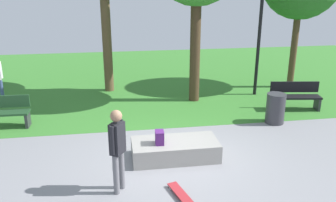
{
  "coord_description": "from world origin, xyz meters",
  "views": [
    {
      "loc": [
        -1.31,
        -7.43,
        4.05
      ],
      "look_at": [
        0.04,
        1.19,
        1.09
      ],
      "focal_mm": 37.84,
      "sensor_mm": 36.0,
      "label": 1
    }
  ],
  "objects_px": {
    "backpack_on_ledge": "(160,137)",
    "skater_performing_trick": "(118,145)",
    "lamp_post": "(260,29)",
    "concrete_ledge": "(175,150)",
    "skateboard_by_ledge": "(180,193)",
    "park_bench_far_right": "(1,111)",
    "park_bench_by_oak": "(295,95)",
    "trash_bin": "(275,108)"
  },
  "relations": [
    {
      "from": "backpack_on_ledge",
      "to": "skater_performing_trick",
      "type": "height_order",
      "value": "skater_performing_trick"
    },
    {
      "from": "skater_performing_trick",
      "to": "lamp_post",
      "type": "xyz_separation_m",
      "value": [
        5.2,
        5.73,
        1.4
      ]
    },
    {
      "from": "concrete_ledge",
      "to": "skateboard_by_ledge",
      "type": "distance_m",
      "value": 1.6
    },
    {
      "from": "skater_performing_trick",
      "to": "lamp_post",
      "type": "relative_size",
      "value": 0.44
    },
    {
      "from": "concrete_ledge",
      "to": "park_bench_far_right",
      "type": "bearing_deg",
      "value": 150.08
    },
    {
      "from": "backpack_on_ledge",
      "to": "park_bench_by_oak",
      "type": "relative_size",
      "value": 0.19
    },
    {
      "from": "skateboard_by_ledge",
      "to": "trash_bin",
      "type": "bearing_deg",
      "value": 43.44
    },
    {
      "from": "concrete_ledge",
      "to": "park_bench_far_right",
      "type": "height_order",
      "value": "park_bench_far_right"
    },
    {
      "from": "concrete_ledge",
      "to": "backpack_on_ledge",
      "type": "distance_m",
      "value": 0.54
    },
    {
      "from": "park_bench_by_oak",
      "to": "concrete_ledge",
      "type": "bearing_deg",
      "value": -148.44
    },
    {
      "from": "park_bench_by_oak",
      "to": "lamp_post",
      "type": "relative_size",
      "value": 0.42
    },
    {
      "from": "skater_performing_trick",
      "to": "lamp_post",
      "type": "bearing_deg",
      "value": 47.79
    },
    {
      "from": "skater_performing_trick",
      "to": "park_bench_far_right",
      "type": "height_order",
      "value": "skater_performing_trick"
    },
    {
      "from": "skateboard_by_ledge",
      "to": "concrete_ledge",
      "type": "bearing_deg",
      "value": 83.62
    },
    {
      "from": "skater_performing_trick",
      "to": "lamp_post",
      "type": "height_order",
      "value": "lamp_post"
    },
    {
      "from": "park_bench_by_oak",
      "to": "skateboard_by_ledge",
      "type": "bearing_deg",
      "value": -137.09
    },
    {
      "from": "concrete_ledge",
      "to": "skater_performing_trick",
      "type": "height_order",
      "value": "skater_performing_trick"
    },
    {
      "from": "park_bench_by_oak",
      "to": "trash_bin",
      "type": "bearing_deg",
      "value": -138.77
    },
    {
      "from": "skater_performing_trick",
      "to": "skateboard_by_ledge",
      "type": "relative_size",
      "value": 2.12
    },
    {
      "from": "concrete_ledge",
      "to": "park_bench_by_oak",
      "type": "bearing_deg",
      "value": 31.56
    },
    {
      "from": "concrete_ledge",
      "to": "lamp_post",
      "type": "bearing_deg",
      "value": 49.65
    },
    {
      "from": "park_bench_far_right",
      "to": "lamp_post",
      "type": "xyz_separation_m",
      "value": [
        8.49,
        1.84,
        1.95
      ]
    },
    {
      "from": "skater_performing_trick",
      "to": "concrete_ledge",
      "type": "bearing_deg",
      "value": 41.69
    },
    {
      "from": "backpack_on_ledge",
      "to": "skater_performing_trick",
      "type": "xyz_separation_m",
      "value": [
        -0.98,
        -1.14,
        0.43
      ]
    },
    {
      "from": "concrete_ledge",
      "to": "skater_performing_trick",
      "type": "xyz_separation_m",
      "value": [
        -1.36,
        -1.21,
        0.81
      ]
    },
    {
      "from": "lamp_post",
      "to": "trash_bin",
      "type": "xyz_separation_m",
      "value": [
        -0.49,
        -2.77,
        -1.98
      ]
    },
    {
      "from": "trash_bin",
      "to": "concrete_ledge",
      "type": "bearing_deg",
      "value": -152.37
    },
    {
      "from": "backpack_on_ledge",
      "to": "trash_bin",
      "type": "distance_m",
      "value": 4.15
    },
    {
      "from": "park_bench_far_right",
      "to": "park_bench_by_oak",
      "type": "bearing_deg",
      "value": 0.59
    },
    {
      "from": "skateboard_by_ledge",
      "to": "park_bench_by_oak",
      "type": "xyz_separation_m",
      "value": [
        4.69,
        4.36,
        0.42
      ]
    },
    {
      "from": "skater_performing_trick",
      "to": "park_bench_by_oak",
      "type": "height_order",
      "value": "skater_performing_trick"
    },
    {
      "from": "concrete_ledge",
      "to": "skateboard_by_ledge",
      "type": "relative_size",
      "value": 2.49
    },
    {
      "from": "backpack_on_ledge",
      "to": "park_bench_by_oak",
      "type": "height_order",
      "value": "park_bench_by_oak"
    },
    {
      "from": "concrete_ledge",
      "to": "park_bench_by_oak",
      "type": "relative_size",
      "value": 1.24
    },
    {
      "from": "concrete_ledge",
      "to": "skater_performing_trick",
      "type": "relative_size",
      "value": 1.18
    },
    {
      "from": "concrete_ledge",
      "to": "skater_performing_trick",
      "type": "bearing_deg",
      "value": -138.31
    },
    {
      "from": "skateboard_by_ledge",
      "to": "park_bench_far_right",
      "type": "xyz_separation_m",
      "value": [
        -4.47,
        4.26,
        0.42
      ]
    },
    {
      "from": "backpack_on_ledge",
      "to": "lamp_post",
      "type": "bearing_deg",
      "value": -38.8
    },
    {
      "from": "skater_performing_trick",
      "to": "trash_bin",
      "type": "relative_size",
      "value": 1.92
    },
    {
      "from": "skater_performing_trick",
      "to": "park_bench_far_right",
      "type": "xyz_separation_m",
      "value": [
        -3.29,
        3.88,
        -0.55
      ]
    },
    {
      "from": "backpack_on_ledge",
      "to": "park_bench_far_right",
      "type": "relative_size",
      "value": 0.2
    },
    {
      "from": "concrete_ledge",
      "to": "lamp_post",
      "type": "xyz_separation_m",
      "value": [
        3.84,
        4.52,
        2.21
      ]
    }
  ]
}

